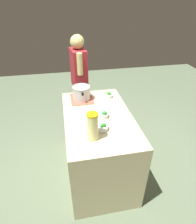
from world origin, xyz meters
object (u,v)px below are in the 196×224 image
(broccoli_bowl_center, at_px, (103,115))
(person_cook, at_px, (80,84))
(lemonade_pitcher, at_px, (93,127))
(broccoli_bowl_back, at_px, (102,127))
(broccoli_bowl_front, at_px, (108,95))
(cooking_pot, at_px, (81,92))

(broccoli_bowl_center, distance_m, person_cook, 0.99)
(lemonade_pitcher, bearing_deg, broccoli_bowl_center, -27.39)
(lemonade_pitcher, relative_size, broccoli_bowl_back, 2.32)
(broccoli_bowl_center, bearing_deg, lemonade_pitcher, 152.61)
(broccoli_bowl_front, bearing_deg, lemonade_pitcher, 156.43)
(cooking_pot, height_order, broccoli_bowl_back, cooking_pot)
(cooking_pot, xyz_separation_m, broccoli_bowl_center, (-0.49, -0.19, -0.07))
(lemonade_pitcher, bearing_deg, broccoli_bowl_front, -23.57)
(lemonade_pitcher, bearing_deg, cooking_pot, 0.69)
(lemonade_pitcher, xyz_separation_m, broccoli_bowl_center, (0.35, -0.18, -0.11))
(lemonade_pitcher, relative_size, broccoli_bowl_front, 2.63)
(person_cook, bearing_deg, broccoli_bowl_center, -170.23)
(cooking_pot, relative_size, person_cook, 0.19)
(lemonade_pitcher, bearing_deg, person_cook, -0.59)
(lemonade_pitcher, height_order, person_cook, person_cook)
(broccoli_bowl_center, height_order, broccoli_bowl_back, broccoli_bowl_center)
(person_cook, bearing_deg, cooking_pot, 177.22)
(cooking_pot, distance_m, person_cook, 0.50)
(lemonade_pitcher, bearing_deg, broccoli_bowl_back, -45.71)
(broccoli_bowl_front, distance_m, broccoli_bowl_center, 0.50)
(lemonade_pitcher, distance_m, broccoli_bowl_center, 0.41)
(cooking_pot, bearing_deg, broccoli_bowl_back, -169.59)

